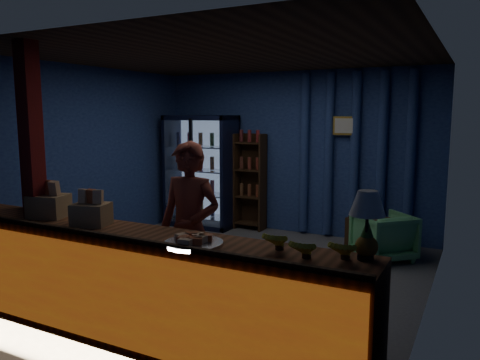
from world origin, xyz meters
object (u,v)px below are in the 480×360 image
(shopkeeper, at_px, (190,231))
(table_lamp, at_px, (368,206))
(green_chair, at_px, (383,236))
(pastry_tray, at_px, (194,242))

(shopkeeper, xyz_separation_m, table_lamp, (1.74, -0.46, 0.48))
(table_lamp, bearing_deg, green_chair, 98.00)
(green_chair, xyz_separation_m, pastry_tray, (-0.80, -3.35, 0.66))
(shopkeeper, relative_size, table_lamp, 3.53)
(shopkeeper, height_order, pastry_tray, shopkeeper)
(pastry_tray, xyz_separation_m, table_lamp, (1.24, 0.24, 0.35))
(green_chair, xyz_separation_m, table_lamp, (0.44, -3.12, 1.01))
(green_chair, bearing_deg, table_lamp, 53.75)
(pastry_tray, distance_m, table_lamp, 1.31)
(shopkeeper, relative_size, pastry_tray, 3.72)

